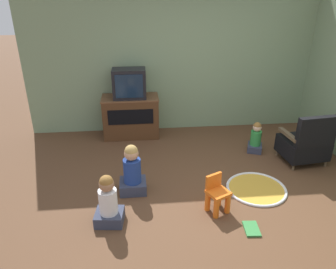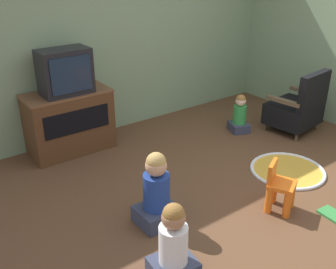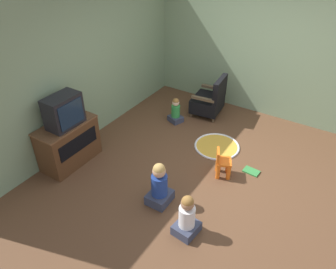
{
  "view_description": "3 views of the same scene",
  "coord_description": "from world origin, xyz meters",
  "px_view_note": "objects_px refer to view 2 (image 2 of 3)",
  "views": [
    {
      "loc": [
        -1.03,
        -3.42,
        2.6
      ],
      "look_at": [
        -0.66,
        0.47,
        0.75
      ],
      "focal_mm": 35.0,
      "sensor_mm": 36.0,
      "label": 1
    },
    {
      "loc": [
        -2.78,
        -2.07,
        2.21
      ],
      "look_at": [
        -0.74,
        0.7,
        0.61
      ],
      "focal_mm": 42.0,
      "sensor_mm": 36.0,
      "label": 2
    },
    {
      "loc": [
        -3.98,
        -1.64,
        3.53
      ],
      "look_at": [
        -0.53,
        0.56,
        0.74
      ],
      "focal_mm": 35.0,
      "sensor_mm": 36.0,
      "label": 3
    }
  ],
  "objects_px": {
    "black_armchair": "(297,108)",
    "book": "(333,215)",
    "tv_cabinet": "(69,121)",
    "television": "(65,72)",
    "yellow_kid_chair": "(279,189)",
    "child_watching_left": "(240,116)",
    "child_watching_center": "(173,246)",
    "child_watching_right": "(157,193)"
  },
  "relations": [
    {
      "from": "black_armchair",
      "to": "book",
      "type": "height_order",
      "value": "black_armchair"
    },
    {
      "from": "tv_cabinet",
      "to": "television",
      "type": "height_order",
      "value": "television"
    },
    {
      "from": "yellow_kid_chair",
      "to": "child_watching_left",
      "type": "distance_m",
      "value": 1.79
    },
    {
      "from": "black_armchair",
      "to": "yellow_kid_chair",
      "type": "bearing_deg",
      "value": 26.14
    },
    {
      "from": "black_armchair",
      "to": "child_watching_left",
      "type": "bearing_deg",
      "value": -41.87
    },
    {
      "from": "child_watching_center",
      "to": "book",
      "type": "distance_m",
      "value": 1.68
    },
    {
      "from": "child_watching_center",
      "to": "book",
      "type": "height_order",
      "value": "child_watching_center"
    },
    {
      "from": "book",
      "to": "yellow_kid_chair",
      "type": "bearing_deg",
      "value": 44.11
    },
    {
      "from": "black_armchair",
      "to": "yellow_kid_chair",
      "type": "distance_m",
      "value": 1.93
    },
    {
      "from": "yellow_kid_chair",
      "to": "child_watching_center",
      "type": "bearing_deg",
      "value": 157.66
    },
    {
      "from": "television",
      "to": "yellow_kid_chair",
      "type": "height_order",
      "value": "television"
    },
    {
      "from": "television",
      "to": "child_watching_right",
      "type": "xyz_separation_m",
      "value": [
        0.02,
        -1.74,
        -0.7
      ]
    },
    {
      "from": "black_armchair",
      "to": "book",
      "type": "bearing_deg",
      "value": 41.18
    },
    {
      "from": "child_watching_left",
      "to": "child_watching_right",
      "type": "relative_size",
      "value": 0.74
    },
    {
      "from": "television",
      "to": "black_armchair",
      "type": "distance_m",
      "value": 3.01
    },
    {
      "from": "black_armchair",
      "to": "child_watching_right",
      "type": "bearing_deg",
      "value": 4.65
    },
    {
      "from": "television",
      "to": "black_armchair",
      "type": "xyz_separation_m",
      "value": [
        2.68,
        -1.21,
        -0.67
      ]
    },
    {
      "from": "child_watching_center",
      "to": "child_watching_right",
      "type": "xyz_separation_m",
      "value": [
        0.28,
        0.61,
        0.02
      ]
    },
    {
      "from": "television",
      "to": "child_watching_center",
      "type": "distance_m",
      "value": 2.47
    },
    {
      "from": "television",
      "to": "yellow_kid_chair",
      "type": "relative_size",
      "value": 1.18
    },
    {
      "from": "television",
      "to": "child_watching_center",
      "type": "xyz_separation_m",
      "value": [
        -0.25,
        -2.35,
        -0.72
      ]
    },
    {
      "from": "child_watching_left",
      "to": "child_watching_center",
      "type": "height_order",
      "value": "child_watching_center"
    },
    {
      "from": "black_armchair",
      "to": "child_watching_center",
      "type": "xyz_separation_m",
      "value": [
        -2.93,
        -1.14,
        -0.05
      ]
    },
    {
      "from": "tv_cabinet",
      "to": "child_watching_center",
      "type": "bearing_deg",
      "value": -96.03
    },
    {
      "from": "yellow_kid_chair",
      "to": "book",
      "type": "height_order",
      "value": "yellow_kid_chair"
    },
    {
      "from": "television",
      "to": "child_watching_left",
      "type": "bearing_deg",
      "value": -20.63
    },
    {
      "from": "yellow_kid_chair",
      "to": "child_watching_left",
      "type": "xyz_separation_m",
      "value": [
        1.0,
        1.48,
        0.01
      ]
    },
    {
      "from": "child_watching_center",
      "to": "book",
      "type": "xyz_separation_m",
      "value": [
        1.63,
        -0.29,
        -0.27
      ]
    },
    {
      "from": "yellow_kid_chair",
      "to": "child_watching_center",
      "type": "distance_m",
      "value": 1.31
    },
    {
      "from": "yellow_kid_chair",
      "to": "child_watching_center",
      "type": "height_order",
      "value": "child_watching_center"
    },
    {
      "from": "black_armchair",
      "to": "child_watching_center",
      "type": "bearing_deg",
      "value": 14.62
    },
    {
      "from": "television",
      "to": "book",
      "type": "relative_size",
      "value": 2.14
    },
    {
      "from": "child_watching_left",
      "to": "book",
      "type": "distance_m",
      "value": 2.0
    },
    {
      "from": "child_watching_left",
      "to": "child_watching_center",
      "type": "bearing_deg",
      "value": 145.12
    },
    {
      "from": "black_armchair",
      "to": "child_watching_center",
      "type": "height_order",
      "value": "black_armchair"
    },
    {
      "from": "child_watching_center",
      "to": "book",
      "type": "relative_size",
      "value": 2.43
    },
    {
      "from": "yellow_kid_chair",
      "to": "book",
      "type": "bearing_deg",
      "value": -76.56
    },
    {
      "from": "tv_cabinet",
      "to": "child_watching_left",
      "type": "relative_size",
      "value": 1.92
    },
    {
      "from": "child_watching_center",
      "to": "child_watching_right",
      "type": "height_order",
      "value": "child_watching_right"
    },
    {
      "from": "child_watching_right",
      "to": "book",
      "type": "xyz_separation_m",
      "value": [
        1.35,
        -0.9,
        -0.29
      ]
    },
    {
      "from": "yellow_kid_chair",
      "to": "book",
      "type": "distance_m",
      "value": 0.54
    },
    {
      "from": "black_armchair",
      "to": "child_watching_left",
      "type": "relative_size",
      "value": 1.63
    }
  ]
}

